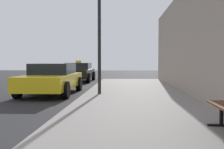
{
  "coord_description": "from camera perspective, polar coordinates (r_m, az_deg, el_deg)",
  "views": [
    {
      "loc": [
        3.55,
        -3.46,
        1.34
      ],
      "look_at": [
        3.16,
        4.73,
        0.97
      ],
      "focal_mm": 44.64,
      "sensor_mm": 36.0,
      "label": 1
    }
  ],
  "objects": [
    {
      "name": "street_lamp",
      "position": [
        10.56,
        -2.62,
        13.45
      ],
      "size": [
        0.36,
        0.36,
        4.7
      ],
      "color": "black",
      "rests_on": "sidewalk"
    },
    {
      "name": "car_yellow",
      "position": [
        11.85,
        -12.15,
        -0.81
      ],
      "size": [
        2.0,
        4.56,
        1.27
      ],
      "rotation": [
        0.0,
        0.0,
        3.14
      ],
      "color": "yellow",
      "rests_on": "ground_plane"
    },
    {
      "name": "car_black",
      "position": [
        19.18,
        -6.95,
        0.52
      ],
      "size": [
        2.02,
        4.37,
        1.43
      ],
      "rotation": [
        0.0,
        0.0,
        3.14
      ],
      "color": "black",
      "rests_on": "ground_plane"
    }
  ]
}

